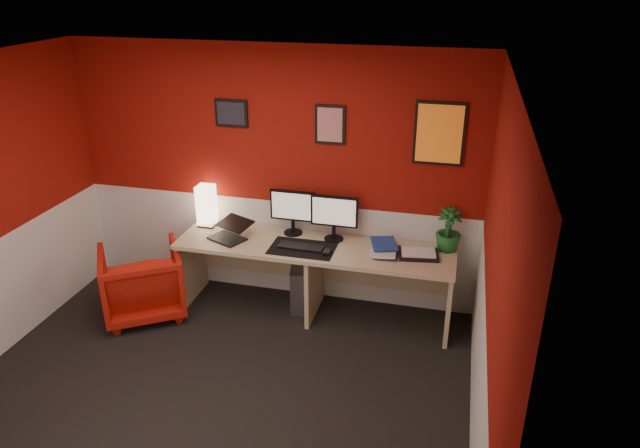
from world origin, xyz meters
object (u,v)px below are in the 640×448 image
(shoji_lamp, at_px, (207,207))
(monitor_left, at_px, (293,206))
(monitor_right, at_px, (334,211))
(armchair, at_px, (142,282))
(laptop, at_px, (226,229))
(pc_tower, at_px, (302,285))
(desk, at_px, (314,280))
(potted_plant, at_px, (449,230))
(zen_tray, at_px, (418,254))

(shoji_lamp, height_order, monitor_left, monitor_left)
(monitor_right, distance_m, armchair, 1.96)
(monitor_right, bearing_deg, laptop, -166.00)
(shoji_lamp, height_order, pc_tower, shoji_lamp)
(shoji_lamp, bearing_deg, armchair, -127.94)
(armchair, bearing_deg, desk, 160.47)
(shoji_lamp, relative_size, potted_plant, 0.98)
(shoji_lamp, height_order, armchair, shoji_lamp)
(zen_tray, relative_size, potted_plant, 0.86)
(desk, relative_size, potted_plant, 6.37)
(monitor_left, bearing_deg, zen_tray, -8.73)
(shoji_lamp, xyz_separation_m, monitor_left, (0.88, 0.02, 0.09))
(monitor_left, distance_m, monitor_right, 0.42)
(shoji_lamp, distance_m, potted_plant, 2.35)
(shoji_lamp, bearing_deg, pc_tower, -4.38)
(desk, relative_size, monitor_right, 4.48)
(laptop, bearing_deg, armchair, -132.28)
(monitor_left, bearing_deg, laptop, -153.47)
(desk, xyz_separation_m, zen_tray, (0.96, 0.03, 0.38))
(shoji_lamp, bearing_deg, monitor_left, 1.37)
(laptop, relative_size, potted_plant, 0.81)
(desk, bearing_deg, pc_tower, 143.31)
(shoji_lamp, relative_size, laptop, 1.21)
(shoji_lamp, relative_size, monitor_right, 0.69)
(monitor_right, relative_size, potted_plant, 1.42)
(desk, distance_m, potted_plant, 1.34)
(monitor_left, xyz_separation_m, potted_plant, (1.47, -0.01, -0.09))
(potted_plant, relative_size, pc_tower, 0.91)
(shoji_lamp, distance_m, laptop, 0.42)
(laptop, bearing_deg, monitor_left, 51.58)
(monitor_right, bearing_deg, shoji_lamp, 179.19)
(monitor_left, bearing_deg, armchair, -155.66)
(desk, relative_size, monitor_left, 4.48)
(pc_tower, bearing_deg, monitor_left, 126.17)
(pc_tower, bearing_deg, laptop, -176.36)
(armchair, bearing_deg, laptop, 169.46)
(zen_tray, distance_m, armchair, 2.63)
(monitor_left, bearing_deg, shoji_lamp, -178.63)
(laptop, relative_size, monitor_right, 0.57)
(zen_tray, bearing_deg, laptop, -176.92)
(desk, height_order, shoji_lamp, shoji_lamp)
(shoji_lamp, height_order, laptop, shoji_lamp)
(monitor_left, distance_m, armchair, 1.62)
(pc_tower, bearing_deg, armchair, -172.46)
(monitor_left, xyz_separation_m, monitor_right, (0.41, -0.04, 0.00))
(monitor_right, height_order, armchair, monitor_right)
(shoji_lamp, xyz_separation_m, pc_tower, (0.99, -0.08, -0.70))
(desk, height_order, monitor_right, monitor_right)
(pc_tower, bearing_deg, desk, -48.53)
(monitor_left, xyz_separation_m, armchair, (-1.34, -0.61, -0.68))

